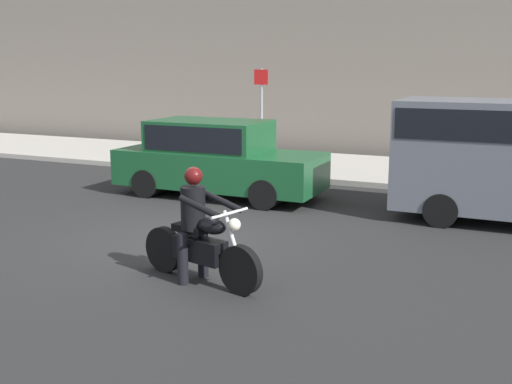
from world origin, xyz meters
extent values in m
plane|color=black|center=(0.00, 0.00, 0.00)|extent=(80.00, 80.00, 0.00)
cube|color=#A8A399|center=(0.00, 8.00, 0.07)|extent=(40.00, 4.40, 0.14)
cylinder|color=black|center=(2.15, -1.89, 0.33)|extent=(0.68, 0.29, 0.67)
cylinder|color=black|center=(0.74, -1.51, 0.33)|extent=(0.68, 0.29, 0.67)
cylinder|color=silver|center=(2.03, -1.85, 0.70)|extent=(0.37, 0.15, 0.80)
cube|color=black|center=(1.44, -1.70, 0.47)|extent=(0.85, 0.47, 0.32)
ellipsoid|color=black|center=(1.66, -1.76, 0.84)|extent=(0.53, 0.35, 0.22)
cube|color=black|center=(1.27, -1.65, 0.74)|extent=(0.56, 0.36, 0.10)
cylinder|color=silver|center=(1.97, -1.84, 1.07)|extent=(0.22, 0.69, 0.04)
sphere|color=silver|center=(2.05, -1.86, 0.93)|extent=(0.17, 0.17, 0.17)
cylinder|color=silver|center=(1.19, -1.47, 0.35)|extent=(0.69, 0.25, 0.07)
cylinder|color=black|center=(1.26, -1.86, 0.36)|extent=(0.18, 0.18, 0.72)
cylinder|color=black|center=(1.36, -1.47, 0.36)|extent=(0.18, 0.18, 0.72)
cylinder|color=black|center=(1.33, -1.67, 1.04)|extent=(0.42, 0.42, 0.60)
cylinder|color=black|center=(1.59, -1.97, 1.15)|extent=(0.69, 0.26, 0.24)
cylinder|color=black|center=(1.71, -1.54, 1.15)|extent=(0.69, 0.26, 0.24)
sphere|color=tan|center=(1.35, -1.67, 1.46)|extent=(0.20, 0.20, 0.20)
sphere|color=#510F0F|center=(1.35, -1.67, 1.49)|extent=(0.25, 0.25, 0.25)
cube|color=#164C28|center=(-0.95, 3.46, 0.64)|extent=(4.69, 1.76, 0.80)
cube|color=#164C28|center=(-1.19, 3.46, 1.38)|extent=(2.58, 1.62, 0.68)
cube|color=black|center=(-1.19, 3.46, 1.38)|extent=(2.37, 1.65, 0.54)
cylinder|color=black|center=(0.50, 3.46, 0.32)|extent=(0.64, 1.82, 0.64)
cylinder|color=black|center=(-2.41, 3.46, 0.32)|extent=(0.64, 1.82, 0.64)
cylinder|color=black|center=(4.04, 3.60, 0.32)|extent=(0.64, 1.96, 0.64)
cylinder|color=gray|center=(-2.04, 8.28, 1.48)|extent=(0.08, 0.08, 2.68)
cube|color=red|center=(-2.04, 8.25, 2.57)|extent=(0.44, 0.03, 0.44)
camera|label=1|loc=(5.53, -8.87, 3.00)|focal=43.71mm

